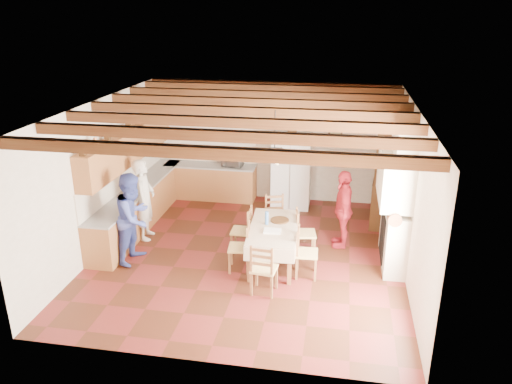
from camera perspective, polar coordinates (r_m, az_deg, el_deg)
floor at (r=10.11m, az=-0.86°, el=-7.26°), size 6.00×6.50×0.02m
ceiling at (r=9.10m, az=-0.96°, el=9.80°), size 6.00×6.50×0.02m
wall_back at (r=12.57m, az=1.88°, el=5.80°), size 6.00×0.02×3.00m
wall_front at (r=6.61m, az=-6.25°, el=-8.70°), size 6.00×0.02×3.00m
wall_left at (r=10.46m, az=-17.34°, el=1.74°), size 0.02×6.50×3.00m
wall_right at (r=9.44m, az=17.35°, el=-0.29°), size 0.02×6.50×3.00m
ceiling_beams at (r=9.11m, az=-0.96°, el=9.18°), size 6.00×6.30×0.16m
lower_cabinets_left at (r=11.58m, az=-13.13°, el=-1.66°), size 0.60×4.30×0.86m
lower_cabinets_back at (r=12.90m, az=-5.21°, el=1.14°), size 2.30×0.60×0.86m
countertop_left at (r=11.42m, az=-13.31°, el=0.43°), size 0.62×4.30×0.04m
countertop_back at (r=12.75m, az=-5.27°, el=3.04°), size 2.34×0.62×0.04m
backsplash_left at (r=11.43m, az=-14.76°, el=2.01°), size 0.03×4.30×0.60m
backsplash_back at (r=12.93m, az=-4.99°, el=4.77°), size 2.30×0.03×0.60m
upper_cabinets at (r=11.18m, az=-14.31°, el=5.13°), size 0.35×4.20×0.70m
fireplace at (r=9.63m, az=15.45°, el=-0.32°), size 0.56×1.60×2.80m
wall_picture at (r=12.34m, az=9.07°, el=6.95°), size 0.34×0.03×0.42m
refrigerator at (r=12.24m, az=4.10°, el=2.54°), size 0.93×0.76×1.85m
hutch at (r=11.54m, az=14.73°, el=2.27°), size 0.69×1.39×2.43m
dining_table at (r=9.54m, az=2.01°, el=-4.43°), size 0.97×1.78×0.76m
chandelier at (r=8.99m, az=2.14°, el=4.67°), size 0.47×0.47×0.03m
chair_left_near at (r=9.38m, az=-1.93°, el=-6.26°), size 0.44×0.46×0.96m
chair_left_far at (r=10.04m, az=-1.67°, el=-4.35°), size 0.40×0.42×0.96m
chair_right_near at (r=9.22m, az=5.83°, el=-6.86°), size 0.42×0.44×0.96m
chair_right_far at (r=9.97m, az=5.67°, el=-4.63°), size 0.46×0.48×0.96m
chair_end_near at (r=8.67m, az=0.92°, el=-8.66°), size 0.46×0.44×0.96m
chair_end_far at (r=10.58m, az=2.20°, el=-3.00°), size 0.51×0.50×0.96m
person_man at (r=10.75m, az=-12.63°, el=-0.82°), size 0.51×0.70×1.76m
person_woman_blue at (r=9.84m, az=-13.79°, el=-2.86°), size 0.80×0.96×1.79m
person_woman_red at (r=10.31m, az=9.92°, el=-1.91°), size 0.46×0.98×1.64m
microwave at (r=12.57m, az=-2.69°, el=3.60°), size 0.54×0.41×0.28m
fridge_vase at (r=11.95m, az=4.18°, el=7.44°), size 0.32×0.32×0.29m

